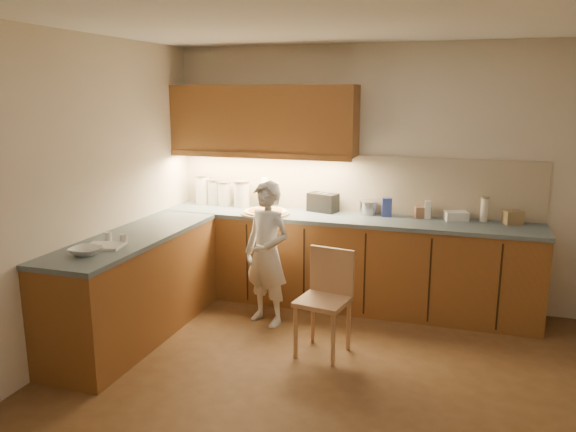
# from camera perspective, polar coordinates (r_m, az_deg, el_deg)

# --- Properties ---
(room) EXTENTS (4.54, 4.50, 2.62)m
(room) POSITION_cam_1_polar(r_m,az_deg,el_deg) (3.76, 5.99, 5.54)
(room) COLOR brown
(room) RESTS_ON ground
(l_counter) EXTENTS (3.77, 2.62, 0.92)m
(l_counter) POSITION_cam_1_polar(r_m,az_deg,el_deg) (5.44, -1.08, -5.37)
(l_counter) COLOR brown
(l_counter) RESTS_ON ground
(backsplash) EXTENTS (3.75, 0.02, 0.58)m
(backsplash) POSITION_cam_1_polar(r_m,az_deg,el_deg) (5.82, 6.39, 3.32)
(backsplash) COLOR #BBAD91
(backsplash) RESTS_ON l_counter
(upper_cabinets) EXTENTS (1.95, 0.36, 0.73)m
(upper_cabinets) POSITION_cam_1_polar(r_m,az_deg,el_deg) (5.85, -2.57, 9.72)
(upper_cabinets) COLOR brown
(upper_cabinets) RESTS_ON ground
(pizza_on_board) EXTENTS (0.49, 0.49, 0.20)m
(pizza_on_board) POSITION_cam_1_polar(r_m,az_deg,el_deg) (5.66, -2.29, 0.38)
(pizza_on_board) COLOR tan
(pizza_on_board) RESTS_ON l_counter
(child) EXTENTS (0.57, 0.48, 1.34)m
(child) POSITION_cam_1_polar(r_m,az_deg,el_deg) (5.19, -2.14, -3.84)
(child) COLOR white
(child) RESTS_ON ground
(wooden_chair) EXTENTS (0.45, 0.45, 0.87)m
(wooden_chair) POSITION_cam_1_polar(r_m,az_deg,el_deg) (4.68, 3.92, -7.86)
(wooden_chair) COLOR tan
(wooden_chair) RESTS_ON ground
(mixing_bowl) EXTENTS (0.23, 0.23, 0.06)m
(mixing_bowl) POSITION_cam_1_polar(r_m,az_deg,el_deg) (4.53, -19.85, -3.36)
(mixing_bowl) COLOR white
(mixing_bowl) RESTS_ON l_counter
(canister_a) EXTENTS (0.16, 0.16, 0.32)m
(canister_a) POSITION_cam_1_polar(r_m,az_deg,el_deg) (6.25, -8.68, 2.70)
(canister_a) COLOR white
(canister_a) RESTS_ON l_counter
(canister_b) EXTENTS (0.16, 0.16, 0.28)m
(canister_b) POSITION_cam_1_polar(r_m,az_deg,el_deg) (6.19, -7.44, 2.45)
(canister_b) COLOR beige
(canister_b) RESTS_ON l_counter
(canister_c) EXTENTS (0.14, 0.14, 0.27)m
(canister_c) POSITION_cam_1_polar(r_m,az_deg,el_deg) (6.12, -6.49, 2.28)
(canister_c) COLOR white
(canister_c) RESTS_ON l_counter
(canister_d) EXTENTS (0.18, 0.18, 0.29)m
(canister_d) POSITION_cam_1_polar(r_m,az_deg,el_deg) (6.03, -4.74, 2.27)
(canister_d) COLOR silver
(canister_d) RESTS_ON l_counter
(oil_jug) EXTENTS (0.12, 0.09, 0.32)m
(oil_jug) POSITION_cam_1_polar(r_m,az_deg,el_deg) (5.97, -2.37, 2.23)
(oil_jug) COLOR gold
(oil_jug) RESTS_ON l_counter
(toaster) EXTENTS (0.34, 0.25, 0.20)m
(toaster) POSITION_cam_1_polar(r_m,az_deg,el_deg) (5.79, 3.57, 1.39)
(toaster) COLOR black
(toaster) RESTS_ON l_counter
(steel_pot) EXTENTS (0.18, 0.18, 0.14)m
(steel_pot) POSITION_cam_1_polar(r_m,az_deg,el_deg) (5.71, 8.14, 0.85)
(steel_pot) COLOR #B5B5BA
(steel_pot) RESTS_ON l_counter
(blue_box) EXTENTS (0.11, 0.09, 0.19)m
(blue_box) POSITION_cam_1_polar(r_m,az_deg,el_deg) (5.64, 10.00, 0.88)
(blue_box) COLOR #324198
(blue_box) RESTS_ON l_counter
(card_box_a) EXTENTS (0.18, 0.14, 0.11)m
(card_box_a) POSITION_cam_1_polar(r_m,az_deg,el_deg) (5.67, 13.53, 0.38)
(card_box_a) COLOR #A87A5A
(card_box_a) RESTS_ON l_counter
(white_bottle) EXTENTS (0.07, 0.07, 0.17)m
(white_bottle) POSITION_cam_1_polar(r_m,az_deg,el_deg) (5.63, 14.01, 0.62)
(white_bottle) COLOR white
(white_bottle) RESTS_ON l_counter
(flat_pack) EXTENTS (0.25, 0.21, 0.08)m
(flat_pack) POSITION_cam_1_polar(r_m,az_deg,el_deg) (5.64, 16.72, 0.02)
(flat_pack) COLOR white
(flat_pack) RESTS_ON l_counter
(tall_jar) EXTENTS (0.08, 0.08, 0.24)m
(tall_jar) POSITION_cam_1_polar(r_m,az_deg,el_deg) (5.64, 19.32, 0.67)
(tall_jar) COLOR white
(tall_jar) RESTS_ON l_counter
(card_box_b) EXTENTS (0.20, 0.18, 0.13)m
(card_box_b) POSITION_cam_1_polar(r_m,az_deg,el_deg) (5.65, 21.88, -0.12)
(card_box_b) COLOR #A28457
(card_box_b) RESTS_ON l_counter
(dough_cloth) EXTENTS (0.32, 0.27, 0.02)m
(dough_cloth) POSITION_cam_1_polar(r_m,az_deg,el_deg) (4.70, -18.13, -2.90)
(dough_cloth) COLOR silver
(dough_cloth) RESTS_ON l_counter
(spice_jar_a) EXTENTS (0.06, 0.06, 0.07)m
(spice_jar_a) POSITION_cam_1_polar(r_m,az_deg,el_deg) (4.88, -17.79, -2.01)
(spice_jar_a) COLOR silver
(spice_jar_a) RESTS_ON l_counter
(spice_jar_b) EXTENTS (0.07, 0.07, 0.08)m
(spice_jar_b) POSITION_cam_1_polar(r_m,az_deg,el_deg) (4.76, -16.37, -2.24)
(spice_jar_b) COLOR silver
(spice_jar_b) RESTS_ON l_counter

